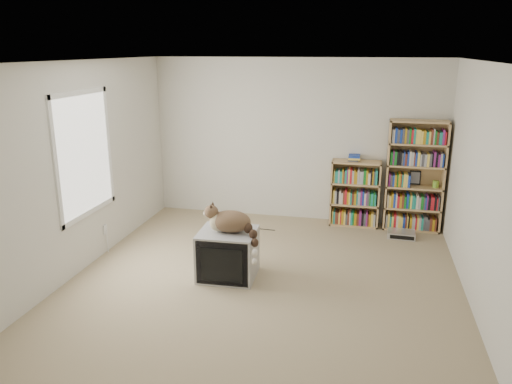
% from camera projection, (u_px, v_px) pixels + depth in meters
% --- Properties ---
extents(floor, '(4.50, 5.00, 0.01)m').
position_uv_depth(floor, '(262.00, 286.00, 5.73)').
color(floor, tan).
rests_on(floor, ground).
extents(wall_back, '(4.50, 0.02, 2.50)m').
position_uv_depth(wall_back, '(296.00, 141.00, 7.72)').
color(wall_back, beige).
rests_on(wall_back, floor).
extents(wall_front, '(4.50, 0.02, 2.50)m').
position_uv_depth(wall_front, '(177.00, 284.00, 3.04)').
color(wall_front, beige).
rests_on(wall_front, floor).
extents(wall_left, '(0.02, 5.00, 2.50)m').
position_uv_depth(wall_left, '(76.00, 170.00, 5.86)').
color(wall_left, beige).
rests_on(wall_left, floor).
extents(wall_right, '(0.02, 5.00, 2.50)m').
position_uv_depth(wall_right, '(486.00, 194.00, 4.90)').
color(wall_right, beige).
rests_on(wall_right, floor).
extents(ceiling, '(4.50, 5.00, 0.02)m').
position_uv_depth(ceiling, '(263.00, 62.00, 5.03)').
color(ceiling, white).
rests_on(ceiling, wall_back).
extents(window, '(0.02, 1.22, 1.52)m').
position_uv_depth(window, '(84.00, 154.00, 6.00)').
color(window, white).
rests_on(window, wall_left).
extents(crt_tv, '(0.68, 0.62, 0.57)m').
position_uv_depth(crt_tv, '(228.00, 254.00, 5.91)').
color(crt_tv, '#A0A1A3').
rests_on(crt_tv, floor).
extents(cat, '(0.71, 0.51, 0.56)m').
position_uv_depth(cat, '(234.00, 225.00, 5.74)').
color(cat, '#3B2918').
rests_on(cat, crt_tv).
extents(bookcase_tall, '(0.82, 0.30, 1.64)m').
position_uv_depth(bookcase_tall, '(414.00, 178.00, 7.34)').
color(bookcase_tall, tan).
rests_on(bookcase_tall, floor).
extents(bookcase_short, '(0.73, 0.30, 1.00)m').
position_uv_depth(bookcase_short, '(355.00, 195.00, 7.61)').
color(bookcase_short, tan).
rests_on(bookcase_short, floor).
extents(book_stack, '(0.20, 0.26, 0.08)m').
position_uv_depth(book_stack, '(354.00, 158.00, 7.47)').
color(book_stack, red).
rests_on(book_stack, bookcase_short).
extents(green_mug, '(0.09, 0.09, 0.10)m').
position_uv_depth(green_mug, '(436.00, 184.00, 7.28)').
color(green_mug, '#7CB533').
rests_on(green_mug, bookcase_tall).
extents(framed_print, '(0.16, 0.05, 0.21)m').
position_uv_depth(framed_print, '(415.00, 178.00, 7.42)').
color(framed_print, black).
rests_on(framed_print, bookcase_tall).
extents(dvd_player, '(0.40, 0.29, 0.09)m').
position_uv_depth(dvd_player, '(401.00, 234.00, 7.20)').
color(dvd_player, silver).
rests_on(dvd_player, floor).
extents(wall_outlet, '(0.01, 0.08, 0.13)m').
position_uv_depth(wall_outlet, '(105.00, 229.00, 6.60)').
color(wall_outlet, silver).
rests_on(wall_outlet, wall_left).
extents(floor_cables, '(1.20, 0.70, 0.01)m').
position_uv_depth(floor_cables, '(275.00, 234.00, 7.33)').
color(floor_cables, black).
rests_on(floor_cables, floor).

